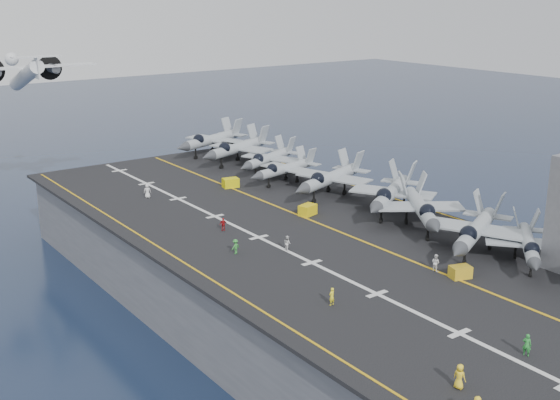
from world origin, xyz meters
TOP-DOWN VIEW (x-y plane):
  - ground at (0.00, 0.00)m, footprint 500.00×500.00m
  - hull at (0.00, 0.00)m, footprint 36.00×90.00m
  - flight_deck at (0.00, 0.00)m, footprint 38.00×92.00m
  - foul_line at (3.00, 0.00)m, footprint 0.35×90.00m
  - landing_centerline at (-6.00, 0.00)m, footprint 0.50×90.00m
  - deck_edge_port at (-17.00, 0.00)m, footprint 0.25×90.00m
  - deck_edge_stbd at (18.50, 0.00)m, footprint 0.25×90.00m
  - fighter_jet_1 at (12.36, -23.59)m, footprint 15.78×15.30m
  - fighter_jet_2 at (10.55, -18.11)m, footprint 18.91×16.41m
  - fighter_jet_3 at (11.83, -8.75)m, footprint 17.95×19.23m
  - fighter_jet_4 at (13.35, -2.15)m, footprint 19.69×17.78m
  - fighter_jet_5 at (12.23, 8.65)m, footprint 18.64×15.39m
  - fighter_jet_6 at (11.24, 18.05)m, footprint 15.21×11.81m
  - fighter_jet_7 at (12.90, 24.70)m, footprint 17.10×14.60m
  - fighter_jet_8 at (12.39, 33.06)m, footprint 19.01×15.78m
  - tow_cart_a at (3.55, -22.00)m, footprint 2.38×1.90m
  - tow_cart_b at (4.04, 3.48)m, footprint 2.62×2.07m
  - tow_cart_c at (3.21, 20.82)m, footprint 2.53×1.91m
  - crew_0 at (-12.77, -35.64)m, footprint 0.99×1.29m
  - crew_1 at (-11.10, -19.33)m, footprint 1.11×0.80m
  - crew_2 at (-5.88, -5.47)m, footprint 0.76×1.09m
  - crew_3 at (-11.09, -2.90)m, footprint 1.13×0.88m
  - crew_4 at (-8.07, 4.54)m, footprint 1.13×0.92m
  - crew_5 at (-9.20, 22.96)m, footprint 1.41×1.21m
  - crew_6 at (-4.68, -35.57)m, footprint 1.11×1.32m
  - crew_7 at (2.92, -19.28)m, footprint 0.76×1.12m
  - transport_plane at (-14.04, 57.90)m, footprint 24.30×16.99m
  - fighter_jet_9 at (12.39, 41.56)m, footprint 19.01×15.78m

SIDE VIEW (x-z plane):
  - ground at x=0.00m, z-range 0.00..0.00m
  - hull at x=0.00m, z-range 0.00..10.00m
  - flight_deck at x=0.00m, z-range 10.00..10.40m
  - foul_line at x=3.00m, z-range 10.41..10.43m
  - landing_centerline at x=-6.00m, z-range 10.41..10.43m
  - deck_edge_port at x=-17.00m, z-range 10.41..10.43m
  - deck_edge_stbd at x=18.50m, z-range 10.41..10.43m
  - tow_cart_a at x=3.55m, z-range 10.40..11.65m
  - tow_cart_c at x=3.21m, z-range 10.40..11.77m
  - tow_cart_b at x=4.04m, z-range 10.40..11.78m
  - crew_4 at x=-8.07m, z-range 10.40..12.03m
  - crew_3 at x=-11.09m, z-range 10.40..12.07m
  - crew_1 at x=-11.10m, z-range 10.40..12.12m
  - crew_2 at x=-5.88m, z-range 10.40..12.14m
  - crew_7 at x=2.92m, z-range 10.40..12.24m
  - crew_6 at x=-4.68m, z-range 10.40..12.28m
  - crew_0 at x=-12.77m, z-range 10.40..12.33m
  - crew_5 at x=-9.20m, z-range 10.40..12.38m
  - fighter_jet_1 at x=12.36m, z-range 10.40..14.99m
  - fighter_jet_6 at x=11.24m, z-range 10.40..15.10m
  - fighter_jet_7 at x=12.90m, z-range 10.40..15.42m
  - fighter_jet_2 at x=10.55m, z-range 10.40..15.92m
  - fighter_jet_3 at x=11.83m, z-range 10.40..15.96m
  - fighter_jet_5 at x=12.23m, z-range 10.40..15.96m
  - fighter_jet_8 at x=12.39m, z-range 10.40..16.05m
  - fighter_jet_9 at x=12.39m, z-range 10.40..16.05m
  - fighter_jet_4 at x=13.35m, z-range 10.40..16.10m
  - transport_plane at x=-14.04m, z-range 21.75..27.37m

